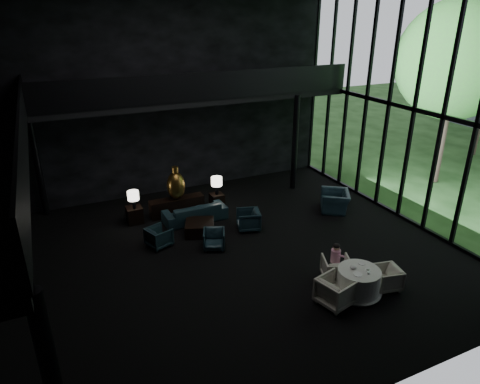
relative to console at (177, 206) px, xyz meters
name	(u,v)px	position (x,y,z in m)	size (l,w,h in m)	color
floor	(228,257)	(0.52, -3.61, -0.32)	(14.00, 12.00, 0.02)	black
wall_back	(166,96)	(0.52, 2.39, 3.68)	(14.00, 0.04, 8.00)	black
wall_front	(376,221)	(0.52, -9.61, 3.68)	(14.00, 0.04, 8.00)	black
curtain_wall	(414,109)	(7.47, -3.61, 3.68)	(0.20, 12.00, 8.00)	black
mezzanine_back	(199,98)	(1.52, 1.39, 3.68)	(12.00, 2.00, 0.25)	black
railing_left	(23,130)	(-4.48, -3.61, 4.28)	(0.06, 12.00, 1.00)	black
railing_back	(208,86)	(1.52, 0.39, 4.28)	(12.00, 0.06, 1.00)	black
column_nw	(37,164)	(-4.48, 2.09, 1.68)	(0.24, 0.24, 4.00)	black
column_ne	(295,143)	(5.32, 0.39, 1.68)	(0.24, 0.24, 4.00)	black
tree_near	(456,61)	(11.52, -1.61, 4.91)	(4.80, 4.80, 7.65)	#382D23
console	(177,206)	(0.00, 0.00, 0.00)	(2.04, 0.46, 0.65)	black
bronze_urn	(176,185)	(0.00, -0.04, 0.86)	(0.67, 0.67, 1.25)	#A17136
side_table_left	(135,215)	(-1.60, -0.02, -0.03)	(0.54, 0.54, 0.60)	black
table_lamp_left	(133,196)	(-1.60, -0.14, 0.75)	(0.40, 0.40, 0.67)	black
side_table_right	(217,200)	(1.60, -0.04, -0.05)	(0.49, 0.49, 0.54)	black
table_lamp_right	(217,182)	(1.60, -0.05, 0.72)	(0.42, 0.42, 0.71)	black
sofa	(195,208)	(0.43, -0.80, 0.17)	(2.53, 0.74, 0.99)	black
lounge_armchair_west	(159,237)	(-1.25, -2.05, 0.01)	(0.65, 0.61, 0.67)	#11262E
lounge_armchair_east	(248,219)	(1.89, -2.23, 0.07)	(0.77, 0.72, 0.79)	#1A3841
lounge_armchair_south	(214,239)	(0.32, -2.94, -0.01)	(0.61, 0.57, 0.63)	#222F3C
window_armchair	(335,197)	(5.58, -2.23, 0.23)	(1.27, 0.83, 1.11)	black
coffee_table	(200,228)	(0.25, -1.79, -0.11)	(0.96, 0.96, 0.43)	black
dining_table	(358,283)	(2.92, -6.83, 0.00)	(1.29, 1.29, 0.75)	white
dining_chair_north	(336,268)	(2.81, -6.03, 0.05)	(0.73, 0.68, 0.75)	beige
dining_chair_east	(386,278)	(3.79, -6.96, 0.01)	(0.64, 0.60, 0.66)	beige
dining_chair_west	(336,289)	(2.11, -6.93, 0.14)	(0.90, 0.84, 0.93)	#A9A695
child	(336,253)	(2.90, -5.84, 0.42)	(0.27, 0.27, 0.59)	beige
plate_a	(358,275)	(2.74, -6.99, 0.43)	(0.22, 0.22, 0.01)	white
plate_b	(362,263)	(3.19, -6.60, 0.43)	(0.20, 0.20, 0.01)	white
saucer	(368,271)	(3.11, -6.95, 0.43)	(0.15, 0.15, 0.01)	white
coffee_cup	(368,269)	(3.11, -6.93, 0.47)	(0.08, 0.08, 0.06)	white
cereal_bowl	(353,267)	(2.81, -6.69, 0.47)	(0.17, 0.17, 0.09)	white
cream_pot	(369,273)	(3.00, -7.09, 0.46)	(0.06, 0.06, 0.07)	#99999E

